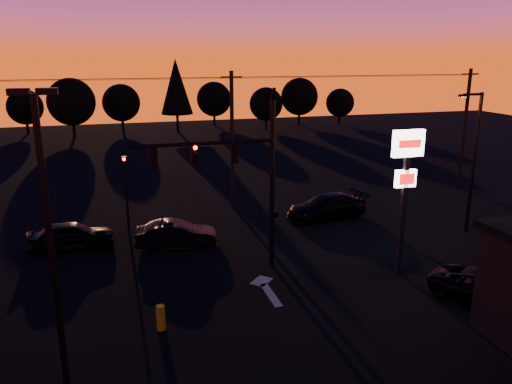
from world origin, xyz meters
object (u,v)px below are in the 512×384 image
at_px(secondary_signal, 126,182).
at_px(streetlight, 473,157).
at_px(traffic_signal_mast, 239,169).
at_px(suv_parked, 487,290).
at_px(car_right, 327,206).
at_px(car_left, 71,236).
at_px(pylon_sign, 406,172).
at_px(parking_lot_light, 49,226).
at_px(bollard, 161,318).
at_px(car_mid, 176,234).

relative_size(secondary_signal, streetlight, 0.54).
height_order(traffic_signal_mast, suv_parked, traffic_signal_mast).
height_order(traffic_signal_mast, car_right, traffic_signal_mast).
bearing_deg(suv_parked, traffic_signal_mast, 118.50).
bearing_deg(suv_parked, streetlight, 30.18).
distance_m(traffic_signal_mast, car_left, 10.24).
distance_m(pylon_sign, suv_parked, 5.97).
xyz_separation_m(secondary_signal, pylon_sign, (12.00, -9.99, 2.05)).
height_order(secondary_signal, suv_parked, secondary_signal).
relative_size(parking_lot_light, car_right, 1.75).
distance_m(pylon_sign, car_left, 17.28).
relative_size(pylon_sign, bollard, 6.93).
relative_size(pylon_sign, car_mid, 1.59).
bearing_deg(parking_lot_light, bollard, 38.13).
xyz_separation_m(pylon_sign, car_right, (0.10, 8.49, -4.16)).
xyz_separation_m(traffic_signal_mast, secondary_signal, (-4.90, 7.49, -2.07)).
height_order(traffic_signal_mast, parking_lot_light, parking_lot_light).
bearing_deg(secondary_signal, bollard, -86.77).
relative_size(car_left, car_mid, 1.03).
relative_size(traffic_signal_mast, bollard, 8.74).
distance_m(traffic_signal_mast, suv_parked, 11.71).
bearing_deg(secondary_signal, car_left, -140.08).
bearing_deg(car_left, secondary_signal, -52.35).
bearing_deg(pylon_sign, car_right, 89.34).
bearing_deg(bollard, streetlight, 18.23).
xyz_separation_m(car_right, suv_parked, (1.74, -12.23, -0.12)).
xyz_separation_m(streetlight, car_right, (-6.81, 4.49, -3.66)).
bearing_deg(car_left, car_right, -88.39).
bearing_deg(suv_parked, pylon_sign, 89.55).
bearing_deg(secondary_signal, pylon_sign, -39.77).
bearing_deg(streetlight, car_mid, 172.28).
bearing_deg(pylon_sign, car_mid, 147.09).
distance_m(secondary_signal, pylon_sign, 15.75).
distance_m(traffic_signal_mast, bollard, 7.61).
xyz_separation_m(streetlight, car_mid, (-16.56, 2.25, -3.72)).
distance_m(streetlight, car_right, 8.94).
height_order(streetlight, bollard, streetlight).
height_order(parking_lot_light, bollard, parking_lot_light).
relative_size(traffic_signal_mast, parking_lot_light, 0.94).
relative_size(pylon_sign, suv_parked, 1.48).
bearing_deg(secondary_signal, parking_lot_light, -99.79).
xyz_separation_m(parking_lot_light, car_right, (14.60, 12.99, -4.51)).
distance_m(secondary_signal, parking_lot_light, 14.90).
bearing_deg(car_right, bollard, -54.70).
height_order(parking_lot_light, car_mid, parking_lot_light).
relative_size(secondary_signal, parking_lot_light, 0.48).
distance_m(bollard, car_left, 10.17).
xyz_separation_m(streetlight, bollard, (-18.23, -6.01, -3.93)).
bearing_deg(car_left, pylon_sign, -118.71).
relative_size(secondary_signal, bollard, 4.43).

